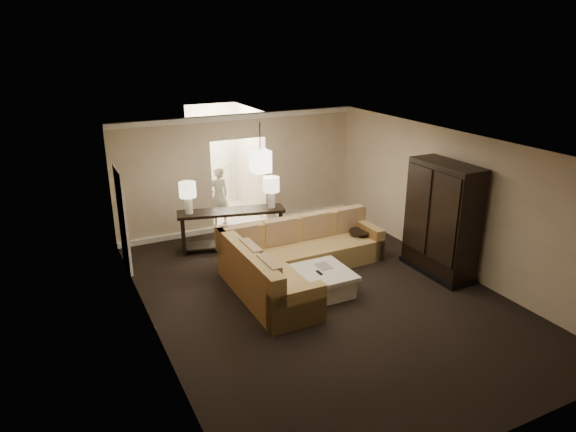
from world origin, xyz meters
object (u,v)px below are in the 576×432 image
sectional_sofa (294,259)px  drink_table (360,238)px  armoire (442,222)px  person (218,193)px  coffee_table (320,282)px  console_table (232,226)px

sectional_sofa → drink_table: bearing=11.0°
sectional_sofa → armoire: size_ratio=1.48×
armoire → person: 5.43m
coffee_table → console_table: size_ratio=0.46×
coffee_table → drink_table: (1.61, 1.10, 0.19)m
drink_table → person: (-2.10, 3.10, 0.43)m
sectional_sofa → armoire: 2.98m
drink_table → person: 3.77m
sectional_sofa → console_table: size_ratio=1.40×
sectional_sofa → coffee_table: bearing=-78.7°
console_table → armoire: armoire is taller
person → sectional_sofa: bearing=84.6°
armoire → drink_table: size_ratio=3.93×
sectional_sofa → person: 3.49m
console_table → drink_table: size_ratio=4.17×
coffee_table → sectional_sofa: bearing=101.5°
console_table → person: size_ratio=1.42×
console_table → drink_table: bearing=-20.7°
console_table → armoire: (3.27, -2.98, 0.55)m
armoire → drink_table: armoire is taller
coffee_table → console_table: (-0.72, 2.70, 0.31)m
coffee_table → drink_table: bearing=34.4°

